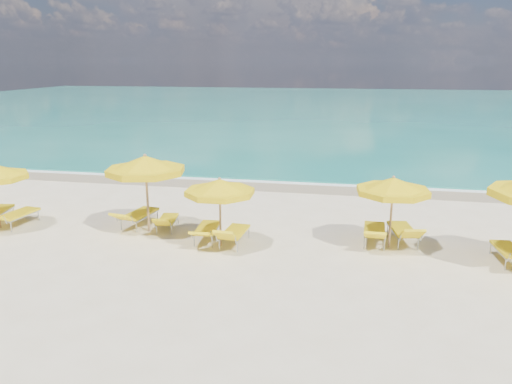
# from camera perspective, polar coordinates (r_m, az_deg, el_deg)

# --- Properties ---
(ground_plane) EXTENTS (120.00, 120.00, 0.00)m
(ground_plane) POSITION_cam_1_polar(r_m,az_deg,el_deg) (15.59, -1.07, -5.65)
(ground_plane) COLOR beige
(ocean) EXTENTS (120.00, 80.00, 0.30)m
(ocean) POSITION_cam_1_polar(r_m,az_deg,el_deg) (62.60, 8.34, 9.62)
(ocean) COLOR #147364
(ocean) RESTS_ON ground
(wet_sand_band) EXTENTS (120.00, 2.60, 0.01)m
(wet_sand_band) POSITION_cam_1_polar(r_m,az_deg,el_deg) (22.57, 2.88, 0.80)
(wet_sand_band) COLOR tan
(wet_sand_band) RESTS_ON ground
(foam_line) EXTENTS (120.00, 1.20, 0.03)m
(foam_line) POSITION_cam_1_polar(r_m,az_deg,el_deg) (23.34, 3.17, 1.26)
(foam_line) COLOR white
(foam_line) RESTS_ON ground
(whitecap_near) EXTENTS (14.00, 0.36, 0.05)m
(whitecap_near) POSITION_cam_1_polar(r_m,az_deg,el_deg) (33.03, -5.07, 5.23)
(whitecap_near) COLOR white
(whitecap_near) RESTS_ON ground
(whitecap_far) EXTENTS (18.00, 0.30, 0.05)m
(whitecap_far) POSITION_cam_1_polar(r_m,az_deg,el_deg) (38.98, 18.31, 6.00)
(whitecap_far) COLOR white
(whitecap_far) RESTS_ON ground
(umbrella_3) EXTENTS (2.96, 2.96, 2.59)m
(umbrella_3) POSITION_cam_1_polar(r_m,az_deg,el_deg) (16.30, -12.52, 2.97)
(umbrella_3) COLOR tan
(umbrella_3) RESTS_ON ground
(umbrella_4) EXTENTS (2.78, 2.78, 2.13)m
(umbrella_4) POSITION_cam_1_polar(r_m,az_deg,el_deg) (14.72, -4.17, 0.50)
(umbrella_4) COLOR tan
(umbrella_4) RESTS_ON ground
(umbrella_5) EXTENTS (2.74, 2.74, 2.21)m
(umbrella_5) POSITION_cam_1_polar(r_m,az_deg,el_deg) (15.10, 15.39, 0.61)
(umbrella_5) COLOR tan
(umbrella_5) RESTS_ON ground
(lounger_2_right) EXTENTS (0.86, 2.07, 0.76)m
(lounger_2_right) POSITION_cam_1_polar(r_m,az_deg,el_deg) (18.80, -25.64, -2.81)
(lounger_2_right) COLOR #A5A8AD
(lounger_2_right) RESTS_ON ground
(lounger_3_left) EXTENTS (0.97, 2.11, 0.79)m
(lounger_3_left) POSITION_cam_1_polar(r_m,az_deg,el_deg) (17.40, -13.24, -3.02)
(lounger_3_left) COLOR #A5A8AD
(lounger_3_left) RESTS_ON ground
(lounger_3_right) EXTENTS (0.79, 1.73, 0.70)m
(lounger_3_right) POSITION_cam_1_polar(r_m,az_deg,el_deg) (16.83, -10.10, -3.61)
(lounger_3_right) COLOR #A5A8AD
(lounger_3_right) RESTS_ON ground
(lounger_4_left) EXTENTS (0.76, 1.97, 0.70)m
(lounger_4_left) POSITION_cam_1_polar(r_m,az_deg,el_deg) (15.65, -5.61, -4.77)
(lounger_4_left) COLOR #A5A8AD
(lounger_4_left) RESTS_ON ground
(lounger_4_right) EXTENTS (0.75, 1.91, 0.83)m
(lounger_4_right) POSITION_cam_1_polar(r_m,az_deg,el_deg) (15.25, -2.52, -5.23)
(lounger_4_right) COLOR #A5A8AD
(lounger_4_right) RESTS_ON ground
(lounger_5_left) EXTENTS (0.72, 2.03, 0.79)m
(lounger_5_left) POSITION_cam_1_polar(r_m,az_deg,el_deg) (15.79, 13.36, -4.89)
(lounger_5_left) COLOR #A5A8AD
(lounger_5_left) RESTS_ON ground
(lounger_5_right) EXTENTS (1.00, 2.05, 0.85)m
(lounger_5_right) POSITION_cam_1_polar(r_m,az_deg,el_deg) (16.04, 16.44, -4.78)
(lounger_5_right) COLOR #A5A8AD
(lounger_5_right) RESTS_ON ground
(lounger_6_left) EXTENTS (0.75, 1.89, 0.66)m
(lounger_6_left) POSITION_cam_1_polar(r_m,az_deg,el_deg) (15.59, 26.89, -6.49)
(lounger_6_left) COLOR #A5A8AD
(lounger_6_left) RESTS_ON ground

